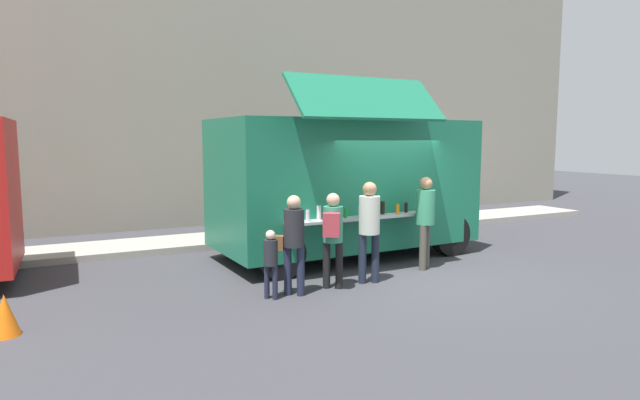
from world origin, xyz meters
TOP-DOWN VIEW (x-y plane):
  - ground_plane at (0.00, 0.00)m, footprint 60.00×60.00m
  - curb_strip at (-4.32, 4.52)m, footprint 28.00×1.60m
  - building_behind at (-3.32, 8.42)m, footprint 32.00×2.40m
  - food_truck_main at (-0.31, 1.90)m, footprint 5.55×3.50m
  - traffic_cone_orange at (-6.56, -0.25)m, footprint 0.36×0.36m
  - trash_bin at (3.66, 4.22)m, footprint 0.60×0.60m
  - customer_front_ordering at (-1.03, -0.20)m, footprint 0.37×0.36m
  - customer_mid_with_backpack at (-1.78, -0.25)m, footprint 0.47×0.53m
  - customer_rear_waiting at (-2.52, -0.28)m, footprint 0.49×0.45m
  - customer_extra_browsing at (0.48, 0.17)m, footprint 0.37×0.37m
  - child_near_queue at (-2.92, -0.31)m, footprint 0.23×0.23m

SIDE VIEW (x-z plane):
  - ground_plane at x=0.00m, z-range 0.00..0.00m
  - curb_strip at x=-4.32m, z-range 0.00..0.15m
  - traffic_cone_orange at x=-6.56m, z-range 0.00..0.55m
  - trash_bin at x=3.66m, z-range 0.00..1.03m
  - child_near_queue at x=-2.92m, z-range 0.11..1.22m
  - customer_rear_waiting at x=-2.52m, z-range 0.15..1.79m
  - customer_mid_with_backpack at x=-1.78m, z-range 0.18..1.81m
  - customer_front_ordering at x=-1.03m, z-range 0.17..1.96m
  - customer_extra_browsing at x=0.48m, z-range 0.18..1.98m
  - food_truck_main at x=-0.31m, z-range -0.24..3.44m
  - building_behind at x=-3.32m, z-range 0.00..10.82m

